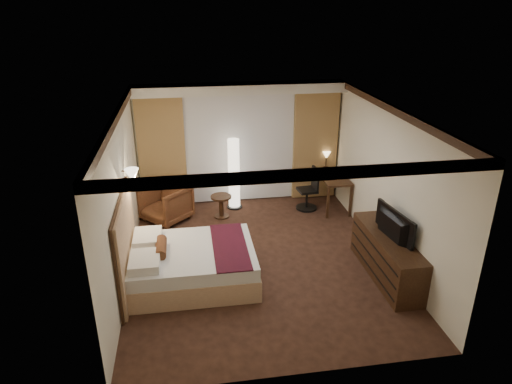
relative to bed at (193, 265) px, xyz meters
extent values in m
cube|color=black|center=(1.18, 0.46, -0.30)|extent=(4.50, 5.50, 0.01)
cube|color=white|center=(1.18, 0.46, 2.40)|extent=(4.50, 5.50, 0.01)
cube|color=silver|center=(1.18, 3.21, 1.05)|extent=(4.50, 0.02, 2.70)
cube|color=silver|center=(-1.07, 0.46, 1.05)|extent=(0.02, 5.50, 2.70)
cube|color=silver|center=(3.43, 0.46, 1.05)|extent=(0.02, 5.50, 2.70)
cube|color=white|center=(1.18, 2.96, 2.30)|extent=(4.50, 0.50, 0.20)
cube|color=silver|center=(1.18, 3.13, 0.95)|extent=(2.48, 0.04, 2.45)
cube|color=#A4774B|center=(-0.52, 3.07, 0.95)|extent=(1.00, 0.14, 2.45)
cube|color=#A4774B|center=(2.88, 3.07, 0.95)|extent=(1.00, 0.14, 2.45)
imported|color=#472D15|center=(-0.49, 2.33, 0.13)|extent=(1.14, 1.14, 0.86)
imported|color=black|center=(3.15, -0.37, 0.75)|extent=(0.73, 1.11, 0.14)
camera|label=1|loc=(0.02, -6.49, 4.01)|focal=32.00mm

